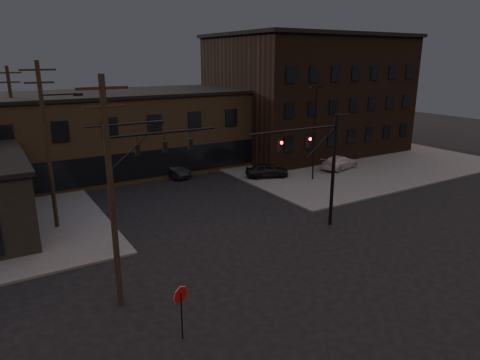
% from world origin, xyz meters
% --- Properties ---
extents(ground, '(140.00, 140.00, 0.00)m').
position_xyz_m(ground, '(0.00, 0.00, 0.00)').
color(ground, black).
rests_on(ground, ground).
extents(sidewalk_ne, '(30.00, 30.00, 0.15)m').
position_xyz_m(sidewalk_ne, '(22.00, 22.00, 0.07)').
color(sidewalk_ne, '#474744').
rests_on(sidewalk_ne, ground).
extents(building_row, '(40.00, 12.00, 8.00)m').
position_xyz_m(building_row, '(0.00, 28.00, 4.00)').
color(building_row, brown).
rests_on(building_row, ground).
extents(building_right, '(22.00, 16.00, 14.00)m').
position_xyz_m(building_right, '(22.00, 26.00, 7.00)').
color(building_right, black).
rests_on(building_right, ground).
extents(traffic_signal_near, '(7.12, 0.24, 8.00)m').
position_xyz_m(traffic_signal_near, '(5.36, 4.50, 4.93)').
color(traffic_signal_near, black).
rests_on(traffic_signal_near, ground).
extents(traffic_signal_far, '(7.12, 0.24, 8.00)m').
position_xyz_m(traffic_signal_far, '(-6.72, 8.00, 5.01)').
color(traffic_signal_far, black).
rests_on(traffic_signal_far, ground).
extents(stop_sign, '(0.72, 0.33, 2.48)m').
position_xyz_m(stop_sign, '(-8.00, -1.99, 1.84)').
color(stop_sign, black).
rests_on(stop_sign, ground).
extents(utility_pole_near, '(3.70, 0.28, 11.00)m').
position_xyz_m(utility_pole_near, '(-9.43, 2.00, 5.87)').
color(utility_pole_near, black).
rests_on(utility_pole_near, ground).
extents(utility_pole_mid, '(3.70, 0.28, 11.50)m').
position_xyz_m(utility_pole_mid, '(-10.44, 14.00, 6.13)').
color(utility_pole_mid, black).
rests_on(utility_pole_mid, ground).
extents(utility_pole_far, '(2.20, 0.28, 11.00)m').
position_xyz_m(utility_pole_far, '(-11.50, 26.00, 5.78)').
color(utility_pole_far, black).
rests_on(utility_pole_far, ground).
extents(lot_light_a, '(1.50, 0.28, 9.14)m').
position_xyz_m(lot_light_a, '(13.00, 14.00, 5.51)').
color(lot_light_a, black).
rests_on(lot_light_a, ground).
extents(lot_light_b, '(1.50, 0.28, 9.14)m').
position_xyz_m(lot_light_b, '(19.00, 19.00, 5.51)').
color(lot_light_b, black).
rests_on(lot_light_b, ground).
extents(parked_car_lot_a, '(4.54, 3.14, 1.44)m').
position_xyz_m(parked_car_lot_a, '(9.61, 16.96, 0.87)').
color(parked_car_lot_a, black).
rests_on(parked_car_lot_a, sidewalk_ne).
extents(parked_car_lot_b, '(5.17, 2.96, 1.41)m').
position_xyz_m(parked_car_lot_b, '(18.19, 15.65, 0.86)').
color(parked_car_lot_b, '#B5B4B6').
rests_on(parked_car_lot_b, sidewalk_ne).
extents(car_crossing, '(2.30, 4.71, 1.49)m').
position_xyz_m(car_crossing, '(1.90, 22.65, 0.74)').
color(car_crossing, black).
rests_on(car_crossing, ground).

